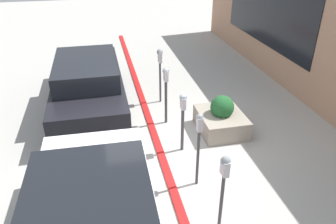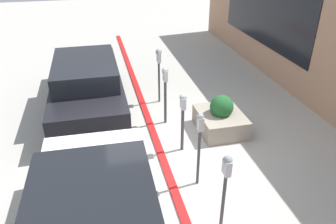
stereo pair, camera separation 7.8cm
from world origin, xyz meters
name	(u,v)px [view 1 (the left image)]	position (x,y,z in m)	size (l,w,h in m)	color
ground_plane	(163,150)	(0.00, 0.00, 0.00)	(40.00, 40.00, 0.00)	#ADAAA3
curb_strip	(160,150)	(0.00, 0.08, 0.02)	(19.00, 0.16, 0.04)	red
parking_meter_nearest	(224,179)	(-2.43, -0.41, 1.10)	(0.17, 0.14, 1.51)	#38383D
parking_meter_second	(199,137)	(-1.22, -0.41, 1.06)	(0.14, 0.12, 1.54)	#38383D
parking_meter_middle	(183,112)	(-0.05, -0.42, 0.96)	(0.19, 0.16, 1.37)	#38383D
parking_meter_fourth	(166,85)	(1.20, -0.33, 1.05)	(0.19, 0.16, 1.49)	#38383D
parking_meter_farthest	(160,62)	(2.41, -0.42, 1.19)	(0.20, 0.17, 1.57)	#38383D
planter_box	(221,119)	(0.53, -1.55, 0.33)	(1.27, 1.05, 0.93)	gray
parked_car_middle	(88,82)	(2.52, 1.55, 0.75)	(4.77, 1.86, 1.42)	black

